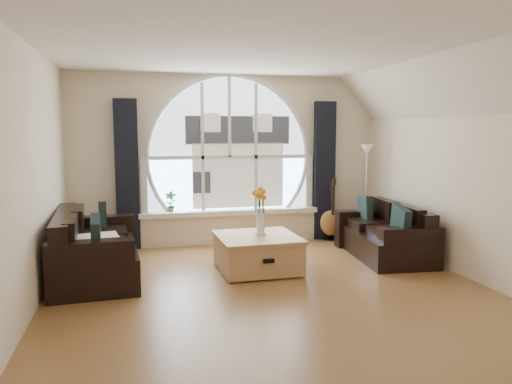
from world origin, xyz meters
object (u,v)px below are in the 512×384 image
Objects in this scene: vase_flowers at (261,205)px; sofa_left at (96,246)px; guitar at (331,209)px; floor_lamp at (366,194)px; potted_plant at (171,202)px; sofa_right at (384,230)px; coffee_chest at (257,251)px.

sofa_left is at bearing 177.21° from vase_flowers.
floor_lamp is at bearing -14.37° from guitar.
potted_plant is at bearing -173.00° from guitar.
sofa_right is 1.56× the size of guitar.
sofa_left is 2.13m from vase_flowers.
guitar is at bearing 39.90° from coffee_chest.
floor_lamp is at bearing 85.56° from sofa_right.
vase_flowers is 0.44× the size of floor_lamp.
guitar is at bearing 41.37° from vase_flowers.
sofa_right is 1.25m from guitar.
sofa_right is 1.04× the size of floor_lamp.
vase_flowers reaches higher than potted_plant.
vase_flowers is 1.91m from potted_plant.
potted_plant is (-3.11, 0.46, -0.08)m from floor_lamp.
sofa_right is at bearing -62.91° from guitar.
coffee_chest is at bearing -8.29° from sofa_left.
coffee_chest is (-1.94, -0.24, -0.15)m from sofa_right.
floor_lamp is (2.05, 1.12, -0.05)m from vase_flowers.
potted_plant is (-1.05, 1.58, -0.14)m from vase_flowers.
floor_lamp is (2.11, 1.19, 0.55)m from coffee_chest.
coffee_chest is 1.98m from potted_plant.
floor_lamp is at bearing 28.73° from vase_flowers.
floor_lamp is 1.51× the size of guitar.
sofa_right is 1.05m from floor_lamp.
coffee_chest is 0.97× the size of guitar.
floor_lamp is 4.84× the size of potted_plant.
guitar reaches higher than sofa_left.
potted_plant reaches higher than sofa_left.
coffee_chest is 3.11× the size of potted_plant.
floor_lamp reaches higher than guitar.
sofa_right is 1.94m from vase_flowers.
sofa_right is at bearing -100.07° from floor_lamp.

